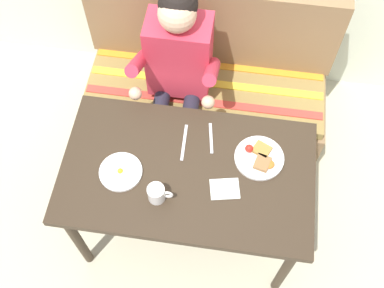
% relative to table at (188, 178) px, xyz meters
% --- Properties ---
extents(ground_plane, '(8.00, 8.00, 0.00)m').
position_rel_table_xyz_m(ground_plane, '(0.00, 0.00, -0.65)').
color(ground_plane, '#B9B396').
extents(table, '(1.20, 0.70, 0.73)m').
position_rel_table_xyz_m(table, '(0.00, 0.00, 0.00)').
color(table, '#33261A').
rests_on(table, ground).
extents(couch, '(1.44, 0.56, 1.00)m').
position_rel_table_xyz_m(couch, '(0.00, 0.76, -0.32)').
color(couch, olive).
rests_on(couch, ground).
extents(person, '(0.45, 0.61, 1.21)m').
position_rel_table_xyz_m(person, '(-0.14, 0.59, 0.09)').
color(person, '#C62F42').
rests_on(person, ground).
extents(plate_breakfast, '(0.24, 0.24, 0.05)m').
position_rel_table_xyz_m(plate_breakfast, '(0.33, 0.11, 0.10)').
color(plate_breakfast, white).
rests_on(plate_breakfast, table).
extents(plate_eggs, '(0.20, 0.20, 0.04)m').
position_rel_table_xyz_m(plate_eggs, '(-0.31, -0.06, 0.09)').
color(plate_eggs, white).
rests_on(plate_eggs, table).
extents(coffee_mug, '(0.12, 0.08, 0.09)m').
position_rel_table_xyz_m(coffee_mug, '(-0.11, -0.16, 0.13)').
color(coffee_mug, white).
rests_on(coffee_mug, table).
extents(napkin, '(0.15, 0.13, 0.01)m').
position_rel_table_xyz_m(napkin, '(0.19, -0.07, 0.09)').
color(napkin, silver).
rests_on(napkin, table).
extents(fork, '(0.04, 0.17, 0.00)m').
position_rel_table_xyz_m(fork, '(0.09, 0.19, 0.08)').
color(fork, silver).
rests_on(fork, table).
extents(knife, '(0.02, 0.20, 0.00)m').
position_rel_table_xyz_m(knife, '(-0.04, 0.15, 0.08)').
color(knife, silver).
rests_on(knife, table).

